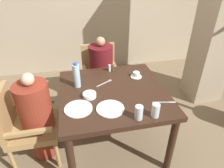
# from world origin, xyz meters

# --- Properties ---
(ground_plane) EXTENTS (16.00, 16.00, 0.00)m
(ground_plane) POSITION_xyz_m (0.00, 0.00, 0.00)
(ground_plane) COLOR #7A664C
(pillar_stone) EXTENTS (0.45, 0.45, 2.70)m
(pillar_stone) POSITION_xyz_m (1.59, 0.69, 1.35)
(pillar_stone) COLOR tan
(pillar_stone) RESTS_ON ground_plane
(dining_table) EXTENTS (1.07, 1.06, 0.74)m
(dining_table) POSITION_xyz_m (0.00, 0.00, 0.64)
(dining_table) COLOR #331E14
(dining_table) RESTS_ON ground_plane
(chair_left_side) EXTENTS (0.49, 0.49, 0.85)m
(chair_left_side) POSITION_xyz_m (-0.92, 0.00, 0.46)
(chair_left_side) COLOR #A88451
(chair_left_side) RESTS_ON ground_plane
(diner_in_left_chair) EXTENTS (0.32, 0.32, 1.03)m
(diner_in_left_chair) POSITION_xyz_m (-0.78, 0.00, 0.53)
(diner_in_left_chair) COLOR maroon
(diner_in_left_chair) RESTS_ON ground_plane
(chair_far_side) EXTENTS (0.49, 0.49, 0.85)m
(chair_far_side) POSITION_xyz_m (0.00, 0.91, 0.46)
(chair_far_side) COLOR #A88451
(chair_far_side) RESTS_ON ground_plane
(diner_in_far_chair) EXTENTS (0.32, 0.32, 1.05)m
(diner_in_far_chair) POSITION_xyz_m (-0.00, 0.77, 0.54)
(diner_in_far_chair) COLOR #5B1419
(diner_in_far_chair) RESTS_ON ground_plane
(plate_main_left) EXTENTS (0.25, 0.25, 0.01)m
(plate_main_left) POSITION_xyz_m (-0.09, -0.28, 0.74)
(plate_main_left) COLOR white
(plate_main_left) RESTS_ON dining_table
(plate_main_right) EXTENTS (0.25, 0.25, 0.01)m
(plate_main_right) POSITION_xyz_m (-0.37, -0.22, 0.74)
(plate_main_right) COLOR white
(plate_main_right) RESTS_ON dining_table
(teacup_with_saucer) EXTENTS (0.13, 0.13, 0.06)m
(teacup_with_saucer) POSITION_xyz_m (0.32, 0.23, 0.76)
(teacup_with_saucer) COLOR white
(teacup_with_saucer) RESTS_ON dining_table
(bowl_small) EXTENTS (0.13, 0.13, 0.04)m
(bowl_small) POSITION_xyz_m (-0.25, -0.06, 0.76)
(bowl_small) COLOR white
(bowl_small) RESTS_ON dining_table
(water_bottle) EXTENTS (0.07, 0.07, 0.28)m
(water_bottle) POSITION_xyz_m (-0.35, 0.16, 0.87)
(water_bottle) COLOR #A3C6DB
(water_bottle) RESTS_ON dining_table
(glass_tall_near) EXTENTS (0.07, 0.07, 0.13)m
(glass_tall_near) POSITION_xyz_m (0.27, -0.45, 0.80)
(glass_tall_near) COLOR silver
(glass_tall_near) RESTS_ON dining_table
(glass_tall_mid) EXTENTS (0.07, 0.07, 0.13)m
(glass_tall_mid) POSITION_xyz_m (0.12, -0.45, 0.80)
(glass_tall_mid) COLOR silver
(glass_tall_mid) RESTS_ON dining_table
(salt_shaker) EXTENTS (0.03, 0.03, 0.08)m
(salt_shaker) POSITION_xyz_m (0.05, 0.43, 0.78)
(salt_shaker) COLOR white
(salt_shaker) RESTS_ON dining_table
(pepper_shaker) EXTENTS (0.03, 0.03, 0.08)m
(pepper_shaker) POSITION_xyz_m (0.09, 0.43, 0.78)
(pepper_shaker) COLOR #4C3D2D
(pepper_shaker) RESTS_ON dining_table
(fork_beside_plate) EXTENTS (0.18, 0.12, 0.00)m
(fork_beside_plate) POSITION_xyz_m (-0.05, 0.17, 0.74)
(fork_beside_plate) COLOR silver
(fork_beside_plate) RESTS_ON dining_table
(knife_beside_plate) EXTENTS (0.21, 0.06, 0.00)m
(knife_beside_plate) POSITION_xyz_m (0.44, -0.29, 0.74)
(knife_beside_plate) COLOR silver
(knife_beside_plate) RESTS_ON dining_table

